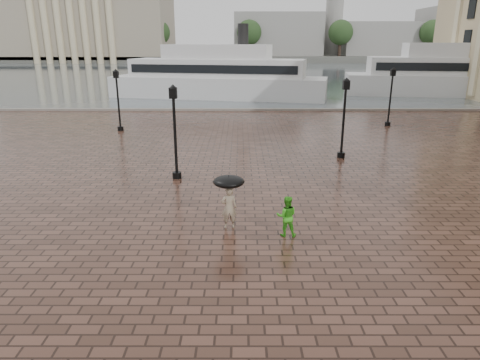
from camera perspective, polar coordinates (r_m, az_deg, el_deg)
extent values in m
plane|color=#392219|center=(12.33, 13.89, -13.95)|extent=(300.00, 300.00, 0.00)
plane|color=#485257|center=(102.38, 1.72, 14.30)|extent=(240.00, 240.00, 0.00)
cube|color=slate|center=(42.72, 3.96, 9.24)|extent=(80.00, 0.60, 0.30)
cube|color=#4C4C47|center=(170.25, 1.07, 16.07)|extent=(300.00, 60.00, 2.00)
cube|color=gray|center=(163.77, -19.59, 18.88)|extent=(55.00, 30.00, 22.00)
cube|color=gray|center=(160.68, 4.92, 18.75)|extent=(30.00, 22.00, 14.00)
cube|color=gray|center=(167.15, 17.54, 17.48)|extent=(25.00, 22.00, 11.00)
cube|color=gray|center=(180.35, 28.78, 16.95)|extent=(35.00, 22.00, 16.00)
cylinder|color=gray|center=(163.58, 12.37, 19.46)|extent=(6.00, 6.00, 20.00)
cylinder|color=#2D2119|center=(158.80, -21.89, 15.80)|extent=(1.00, 1.00, 8.00)
sphere|color=#1F3B1B|center=(158.81, -22.13, 17.77)|extent=(8.00, 8.00, 8.00)
cylinder|color=#2D2119|center=(150.63, -10.77, 16.68)|extent=(1.00, 1.00, 8.00)
sphere|color=#1F3B1B|center=(150.64, -10.90, 18.77)|extent=(8.00, 8.00, 8.00)
cylinder|color=#2D2119|center=(148.19, 1.23, 16.96)|extent=(1.00, 1.00, 8.00)
sphere|color=#1F3B1B|center=(148.20, 1.24, 19.08)|extent=(8.00, 8.00, 8.00)
cylinder|color=#2D2119|center=(151.76, 13.12, 16.54)|extent=(1.00, 1.00, 8.00)
sphere|color=#1F3B1B|center=(151.78, 13.28, 18.61)|extent=(8.00, 8.00, 8.00)
cylinder|color=#2D2119|center=(160.95, 23.99, 15.57)|extent=(1.00, 1.00, 8.00)
sphere|color=#1F3B1B|center=(160.96, 24.25, 17.51)|extent=(8.00, 8.00, 8.00)
cylinder|color=black|center=(21.32, -8.40, 0.66)|extent=(0.44, 0.44, 0.30)
cylinder|color=black|center=(20.85, -8.63, 5.52)|extent=(0.14, 0.14, 4.00)
cube|color=black|center=(20.51, -8.92, 11.39)|extent=(0.35, 0.35, 0.50)
sphere|color=beige|center=(20.51, -8.92, 11.39)|extent=(0.28, 0.28, 0.28)
cylinder|color=black|center=(25.62, 13.31, 3.29)|extent=(0.44, 0.44, 0.30)
cylinder|color=black|center=(25.23, 13.61, 7.36)|extent=(0.14, 0.14, 4.00)
cube|color=black|center=(24.95, 13.98, 12.21)|extent=(0.35, 0.35, 0.50)
sphere|color=beige|center=(24.95, 13.98, 12.21)|extent=(0.28, 0.28, 0.28)
cylinder|color=black|center=(34.00, -15.64, 6.64)|extent=(0.44, 0.44, 0.30)
cylinder|color=black|center=(33.71, -15.90, 9.72)|extent=(0.14, 0.14, 4.00)
cube|color=black|center=(33.49, -16.22, 13.36)|extent=(0.35, 0.35, 0.50)
sphere|color=beige|center=(33.49, -16.22, 13.36)|extent=(0.28, 0.28, 0.28)
cylinder|color=black|center=(36.68, 19.08, 7.11)|extent=(0.44, 0.44, 0.30)
cylinder|color=black|center=(36.41, 19.38, 9.96)|extent=(0.14, 0.14, 4.00)
cube|color=black|center=(36.21, 19.74, 13.32)|extent=(0.35, 0.35, 0.50)
sphere|color=beige|center=(36.21, 19.74, 13.32)|extent=(0.28, 0.28, 0.28)
imported|color=gray|center=(15.28, -1.48, -3.70)|extent=(0.60, 0.43, 1.55)
imported|color=green|center=(14.76, 6.23, -4.82)|extent=(0.73, 0.59, 1.45)
cube|color=silver|center=(52.81, -2.95, 12.25)|extent=(26.43, 11.55, 2.47)
cube|color=silver|center=(52.64, -2.99, 14.71)|extent=(21.23, 9.64, 2.06)
cube|color=silver|center=(52.57, -3.03, 16.72)|extent=(13.07, 7.27, 1.65)
cylinder|color=black|center=(51.83, 0.41, 18.77)|extent=(1.23, 1.23, 2.47)
cube|color=black|center=(50.02, -3.85, 14.53)|extent=(19.10, 4.30, 0.93)
cube|color=black|center=(55.27, -2.22, 14.87)|extent=(19.10, 4.30, 0.93)
cube|color=silver|center=(61.20, 26.66, 11.24)|extent=(27.16, 10.65, 2.54)
cube|color=silver|center=(61.05, 26.97, 13.40)|extent=(21.80, 8.94, 2.12)
cube|color=silver|center=(60.99, 27.23, 15.17)|extent=(13.34, 6.91, 1.69)
cube|color=black|center=(58.37, 27.75, 13.17)|extent=(19.86, 3.43, 0.95)
cube|color=black|center=(63.74, 26.25, 13.61)|extent=(19.86, 3.43, 0.95)
cylinder|color=black|center=(15.09, -1.50, -1.79)|extent=(0.02, 0.02, 0.95)
ellipsoid|color=black|center=(14.95, -1.51, -0.22)|extent=(1.10, 1.10, 0.39)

